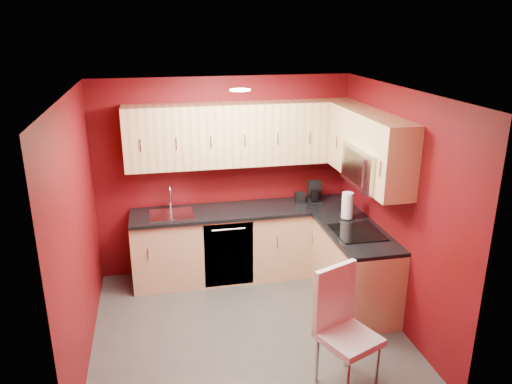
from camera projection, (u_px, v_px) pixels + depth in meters
name	position (u px, v px, depth m)	size (l,w,h in m)	color
floor	(247.00, 328.00, 5.35)	(3.20, 3.20, 0.00)	#43413F
ceiling	(246.00, 92.00, 4.54)	(3.20, 3.20, 0.00)	white
wall_back	(224.00, 176.00, 6.33)	(3.20, 3.20, 0.00)	#610914
wall_front	(286.00, 297.00, 3.55)	(3.20, 3.20, 0.00)	#610914
wall_left	(78.00, 233.00, 4.63)	(3.00, 3.00, 0.00)	#610914
wall_right	(396.00, 208.00, 5.25)	(3.00, 3.00, 0.00)	#610914
base_cabinets_back	(245.00, 243.00, 6.36)	(2.80, 0.60, 0.87)	tan
base_cabinets_right	(355.00, 269.00, 5.69)	(0.60, 1.30, 0.87)	tan
countertop_back	(245.00, 210.00, 6.20)	(2.80, 0.63, 0.04)	black
countertop_right	(357.00, 233.00, 5.53)	(0.63, 1.27, 0.04)	black
upper_cabinets_back	(242.00, 134.00, 6.02)	(2.80, 0.35, 0.75)	#E6B882
upper_cabinets_right	(367.00, 140.00, 5.42)	(0.35, 1.55, 0.75)	#E6B882
microwave	(372.00, 167.00, 5.27)	(0.42, 0.76, 0.42)	silver
cooktop	(358.00, 232.00, 5.49)	(0.50, 0.55, 0.01)	black
sink	(171.00, 211.00, 6.02)	(0.52, 0.42, 0.35)	silver
dishwasher_front	(229.00, 255.00, 6.04)	(0.60, 0.02, 0.82)	black
downlight	(240.00, 90.00, 4.82)	(0.20, 0.20, 0.01)	white
coffee_maker	(315.00, 193.00, 6.36)	(0.17, 0.22, 0.28)	black
napkin_holder	(300.00, 197.00, 6.41)	(0.11, 0.11, 0.12)	black
paper_towel	(347.00, 206.00, 5.84)	(0.18, 0.18, 0.32)	silver
dining_chair	(349.00, 332.00, 4.33)	(0.45, 0.47, 1.11)	silver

